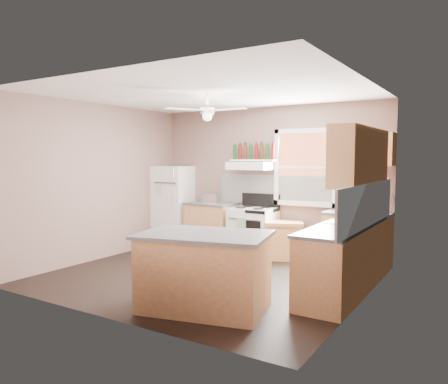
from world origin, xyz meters
The scene contains 32 objects.
floor centered at (0.00, 0.00, 0.00)m, with size 4.50×4.50×0.00m, color black.
ceiling centered at (0.00, 0.00, 2.70)m, with size 4.50×4.50×0.00m, color white.
wall_back centered at (0.00, 2.02, 1.35)m, with size 4.50×0.05×2.70m, color #7B5F57.
wall_right centered at (2.27, 0.00, 1.35)m, with size 0.05×4.00×2.70m, color #7B5F57.
wall_left centered at (-2.27, 0.00, 1.35)m, with size 0.05×4.00×2.70m, color #7B5F57.
backsplash_back centered at (0.45, 1.99, 1.18)m, with size 2.90×0.03×0.55m, color white.
backsplash_right centered at (2.23, 0.30, 1.18)m, with size 0.03×2.60×0.55m, color white.
window_view centered at (0.75, 1.98, 1.60)m, with size 1.00×0.02×1.20m, color brown.
window_frame centered at (0.75, 1.96, 1.60)m, with size 1.16×0.07×1.36m, color white.
refrigerator centered at (-1.95, 1.64, 0.80)m, with size 0.68×0.66×1.60m, color white.
base_cabinet_left centered at (-1.06, 1.70, 0.43)m, with size 0.90×0.60×0.86m, color #A97446.
counter_left centered at (-1.06, 1.70, 0.88)m, with size 0.92×0.62×0.04m, color #4B4B4E.
toaster centered at (-1.06, 1.68, 0.99)m, with size 0.28×0.16×0.18m, color silver.
stove centered at (-0.12, 1.66, 0.43)m, with size 0.78×0.64×0.86m, color white.
range_hood centered at (-0.23, 1.75, 1.62)m, with size 0.78×0.50×0.14m, color white.
bottle_shelf centered at (-0.23, 1.87, 1.72)m, with size 0.90×0.26×0.03m, color white.
cart centered at (0.50, 1.65, 0.33)m, with size 0.66×0.44×0.66m, color #A97446.
base_cabinet_corner centered at (1.75, 1.70, 0.43)m, with size 1.00×0.60×0.86m, color #A97446.
base_cabinet_right centered at (1.95, 0.30, 0.43)m, with size 0.60×2.20×0.86m, color #A97446.
counter_corner centered at (1.75, 1.70, 0.88)m, with size 1.02×0.62×0.04m, color #4B4B4E.
counter_right centered at (1.94, 0.30, 0.88)m, with size 0.62×2.22×0.04m, color #4B4B4E.
sink centered at (1.94, 0.50, 0.90)m, with size 0.55×0.45×0.03m, color silver.
faucet centered at (2.10, 0.50, 0.97)m, with size 0.03×0.03×0.14m, color silver.
upper_cabinet_right centered at (2.08, 0.50, 1.78)m, with size 0.33×1.80×0.76m, color #A97446.
upper_cabinet_corner centered at (1.95, 1.83, 1.90)m, with size 0.60×0.33×0.52m, color #A97446.
paper_towel centered at (2.07, 1.86, 1.25)m, with size 0.12×0.12×0.26m, color white.
island centered at (0.75, -1.18, 0.43)m, with size 1.40×0.89×0.86m, color #A97446.
island_top centered at (0.75, -1.18, 0.88)m, with size 1.49×0.97×0.04m, color #4B4B4E.
ceiling_fan_hub centered at (0.00, 0.00, 2.45)m, with size 0.20×0.20×0.08m, color white.
soap_bottle centered at (1.97, 0.21, 1.03)m, with size 0.10×0.10×0.26m, color silver.
red_caddy centered at (1.97, 0.81, 0.95)m, with size 0.18×0.12×0.10m, color #B20F15.
wine_bottles centered at (-0.23, 1.87, 1.88)m, with size 0.86×0.06×0.31m.
Camera 1 is at (3.57, -5.31, 1.77)m, focal length 35.00 mm.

